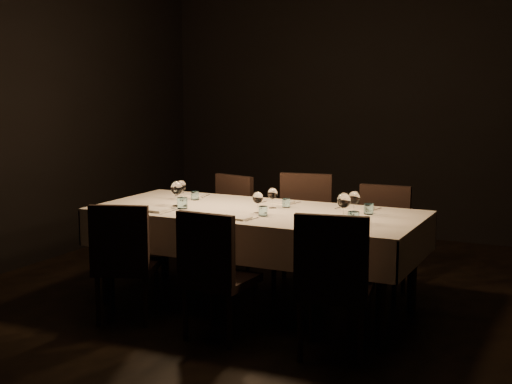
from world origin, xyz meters
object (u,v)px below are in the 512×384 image
at_px(chair_far_left, 227,219).
at_px(chair_far_right, 381,234).
at_px(chair_near_center, 214,269).
at_px(chair_near_left, 124,257).
at_px(chair_near_right, 333,279).
at_px(chair_far_center, 303,224).
at_px(dining_table, 256,219).

bearing_deg(chair_far_left, chair_far_right, 14.14).
bearing_deg(chair_near_center, chair_near_left, 0.60).
relative_size(chair_near_right, chair_far_center, 0.99).
distance_m(chair_near_right, chair_far_left, 2.21).
distance_m(chair_far_left, chair_far_center, 0.76).
relative_size(dining_table, chair_far_right, 2.83).
bearing_deg(chair_far_center, chair_far_left, 166.92).
distance_m(dining_table, chair_near_center, 0.83).
bearing_deg(dining_table, chair_far_left, 131.03).
bearing_deg(dining_table, chair_near_center, -84.33).
bearing_deg(chair_far_right, chair_far_center, 179.53).
height_order(chair_near_left, chair_near_right, chair_near_right).
relative_size(dining_table, chair_near_right, 2.67).
xyz_separation_m(chair_near_right, chair_far_left, (-1.58, 1.54, -0.03)).
bearing_deg(chair_near_left, dining_table, -151.56).
bearing_deg(chair_far_right, dining_table, -138.08).
xyz_separation_m(chair_near_right, chair_far_center, (-0.82, 1.50, 0.00)).
relative_size(chair_near_left, chair_far_center, 0.93).
distance_m(chair_far_center, chair_far_right, 0.69).
bearing_deg(chair_far_center, dining_table, -107.30).
relative_size(chair_near_right, chair_far_right, 1.06).
distance_m(dining_table, chair_far_right, 1.10).
relative_size(chair_far_center, chair_far_right, 1.07).
distance_m(chair_near_right, chair_far_center, 1.71).
distance_m(chair_far_left, chair_far_right, 1.45).
bearing_deg(chair_near_left, chair_near_right, 160.01).
distance_m(dining_table, chair_near_right, 1.20).
xyz_separation_m(chair_near_right, chair_far_right, (-0.14, 1.53, -0.03)).
relative_size(chair_near_center, chair_far_left, 1.00).
bearing_deg(chair_near_center, chair_far_left, -61.53).
distance_m(dining_table, chair_near_left, 1.05).
bearing_deg(chair_near_right, chair_far_right, -95.38).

